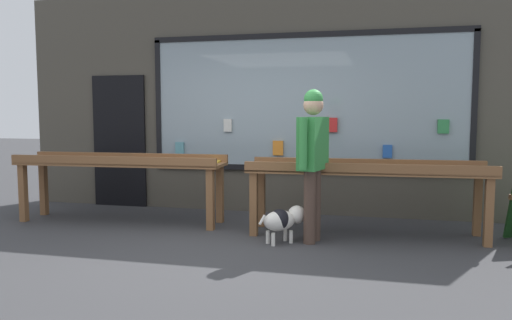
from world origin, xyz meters
name	(u,v)px	position (x,y,z in m)	size (l,w,h in m)	color
ground_plane	(207,252)	(0.00, 0.00, 0.00)	(40.00, 40.00, 0.00)	#38383A
shopfront_facade	(259,102)	(0.01, 2.39, 1.66)	(7.54, 0.29, 3.35)	#4C473D
display_table_left	(121,168)	(-1.65, 1.17, 0.76)	(2.92, 0.76, 0.94)	brown
display_table_right	(366,175)	(1.65, 1.17, 0.75)	(2.92, 0.81, 0.92)	brown
person_browsing	(313,152)	(1.05, 0.72, 1.05)	(0.33, 0.67, 1.78)	#4C382D
small_dog	(283,220)	(0.73, 0.59, 0.27)	(0.51, 0.50, 0.42)	white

